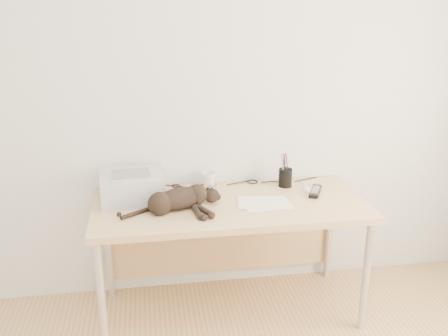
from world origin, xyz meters
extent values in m
plane|color=silver|center=(0.00, 1.75, 1.30)|extent=(3.50, 0.00, 3.50)
cube|color=#D4B77C|center=(0.00, 1.39, 0.72)|extent=(1.60, 0.70, 0.04)
cylinder|color=silver|center=(-0.75, 1.09, 0.35)|extent=(0.04, 0.04, 0.70)
cylinder|color=silver|center=(0.75, 1.09, 0.35)|extent=(0.04, 0.04, 0.70)
cylinder|color=silver|center=(-0.75, 1.69, 0.35)|extent=(0.04, 0.04, 0.70)
cylinder|color=silver|center=(0.75, 1.69, 0.35)|extent=(0.04, 0.04, 0.70)
cube|color=#D4B77C|center=(0.00, 1.72, 0.40)|extent=(1.48, 0.02, 0.60)
cube|color=silver|center=(-0.57, 1.53, 0.82)|extent=(0.39, 0.34, 0.16)
cube|color=black|center=(-0.57, 1.53, 0.83)|extent=(0.31, 0.05, 0.10)
cube|color=gray|center=(-0.57, 1.53, 0.91)|extent=(0.23, 0.17, 0.01)
cube|color=white|center=(0.21, 1.33, 0.74)|extent=(0.28, 0.21, 0.00)
cube|color=white|center=(0.18, 1.35, 0.74)|extent=(0.30, 0.23, 0.00)
ellipsoid|color=black|center=(-0.30, 1.35, 0.80)|extent=(0.33, 0.22, 0.13)
sphere|color=black|center=(-0.41, 1.30, 0.80)|extent=(0.13, 0.13, 0.13)
ellipsoid|color=black|center=(-0.11, 1.40, 0.79)|extent=(0.12, 0.11, 0.08)
cone|color=black|center=(-0.13, 1.44, 0.82)|extent=(0.04, 0.05, 0.04)
cone|color=black|center=(-0.10, 1.44, 0.81)|extent=(0.04, 0.05, 0.04)
cylinder|color=black|center=(-0.21, 1.25, 0.76)|extent=(0.09, 0.18, 0.03)
cylinder|color=black|center=(-0.17, 1.27, 0.76)|extent=(0.09, 0.18, 0.03)
cylinder|color=black|center=(-0.55, 1.30, 0.75)|extent=(0.19, 0.09, 0.02)
imported|color=white|center=(-0.09, 1.67, 0.79)|extent=(0.13, 0.13, 0.10)
cylinder|color=black|center=(0.39, 1.60, 0.80)|extent=(0.08, 0.08, 0.12)
cylinder|color=#990C0C|center=(0.38, 1.60, 0.88)|extent=(0.01, 0.01, 0.16)
cylinder|color=navy|center=(0.40, 1.61, 0.88)|extent=(0.01, 0.01, 0.16)
cylinder|color=black|center=(0.39, 1.59, 0.88)|extent=(0.01, 0.01, 0.16)
cube|color=gray|center=(-0.08, 1.57, 0.75)|extent=(0.07, 0.19, 0.02)
cube|color=black|center=(0.54, 1.46, 0.75)|extent=(0.14, 0.20, 0.02)
ellipsoid|color=white|center=(0.52, 1.50, 0.76)|extent=(0.07, 0.11, 0.03)
camera|label=1|loc=(-0.46, -1.28, 1.88)|focal=40.00mm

